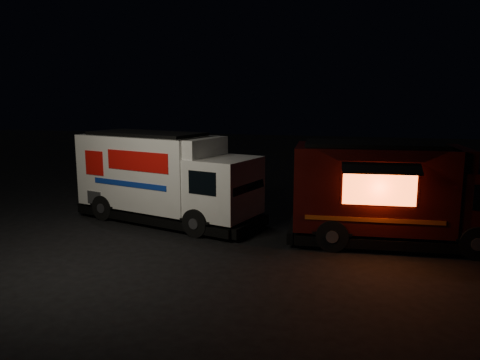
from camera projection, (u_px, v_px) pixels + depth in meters
The scene contains 3 objects.
ground at pixel (158, 235), 14.98m from camera, with size 80.00×80.00×0.00m, color black.
white_truck at pixel (168, 178), 16.41m from camera, with size 6.92×2.36×3.14m, color white, non-canonical shape.
red_truck at pixel (401, 194), 13.86m from camera, with size 6.57×2.42×3.06m, color #320A09, non-canonical shape.
Camera 1 is at (6.16, -13.32, 4.37)m, focal length 35.00 mm.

